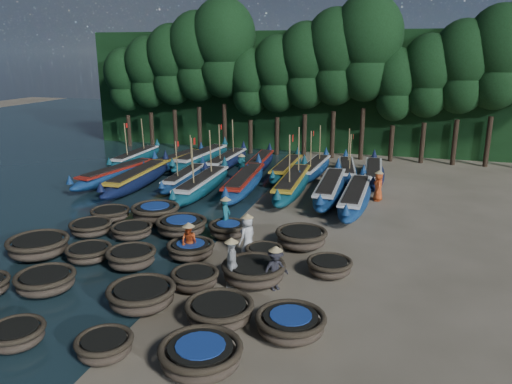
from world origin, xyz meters
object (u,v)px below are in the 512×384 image
(long_boat_2, at_px, (138,178))
(long_boat_5, at_px, (244,182))
(fisherman_5, at_px, (242,168))
(coracle_3, at_px, (104,346))
(long_boat_14, at_px, (286,169))
(coracle_6, at_px, (46,281))
(fisherman_3, at_px, (275,268))
(coracle_8, at_px, (219,311))
(long_boat_7, at_px, (330,188))
(coracle_11, at_px, (89,253))
(coracle_19, at_px, (329,267))
(long_boat_4, at_px, (202,185))
(long_boat_8, at_px, (355,197))
(long_boat_16, at_px, (347,170))
(coracle_23, at_px, (228,229))
(fisherman_4, at_px, (232,262))
(long_boat_17, at_px, (373,174))
(coracle_24, at_px, (301,237))
(coracle_10, at_px, (38,246))
(coracle_7, at_px, (142,295))
(long_boat_11, at_px, (201,158))
(coracle_2, at_px, (16,335))
(fisherman_1, at_px, (226,214))
(coracle_15, at_px, (91,228))
(coracle_20, at_px, (110,214))
(long_boat_12, at_px, (226,161))
(coracle_22, at_px, (181,226))
(long_boat_9, at_px, (136,157))
(coracle_4, at_px, (201,355))
(fisherman_6, at_px, (378,185))
(coracle_14, at_px, (254,272))
(coracle_13, at_px, (195,279))
(coracle_12, at_px, (131,257))
(long_boat_15, at_px, (314,169))
(long_boat_6, at_px, (292,184))
(coracle_21, at_px, (155,212))
(coracle_18, at_px, (264,253))
(coracle_9, at_px, (291,324))

(long_boat_2, bearing_deg, long_boat_5, 5.29)
(long_boat_2, relative_size, fisherman_5, 4.58)
(coracle_3, bearing_deg, long_boat_14, 89.67)
(coracle_6, xyz_separation_m, fisherman_3, (7.86, 2.46, 0.43))
(coracle_8, relative_size, long_boat_7, 0.25)
(coracle_11, relative_size, coracle_19, 1.05)
(long_boat_4, xyz_separation_m, long_boat_8, (9.12, -0.08, 0.00))
(coracle_11, relative_size, long_boat_16, 0.25)
(coracle_23, bearing_deg, fisherman_4, -69.10)
(long_boat_17, bearing_deg, coracle_24, -103.24)
(coracle_8, distance_m, coracle_10, 9.61)
(coracle_7, distance_m, long_boat_11, 21.62)
(coracle_3, xyz_separation_m, long_boat_14, (0.13, 22.18, 0.17))
(coracle_23, height_order, long_boat_17, long_boat_17)
(coracle_7, bearing_deg, long_boat_16, 77.11)
(coracle_2, distance_m, fisherman_1, 10.96)
(coracle_15, xyz_separation_m, coracle_24, (9.76, 1.28, 0.08))
(coracle_20, bearing_deg, coracle_11, -67.50)
(long_boat_12, distance_m, fisherman_1, 13.67)
(coracle_22, height_order, long_boat_12, long_boat_12)
(long_boat_9, bearing_deg, coracle_23, -48.07)
(coracle_4, distance_m, coracle_10, 10.87)
(coracle_8, xyz_separation_m, long_boat_8, (2.93, 13.64, 0.16))
(fisherman_6, bearing_deg, coracle_15, -61.90)
(coracle_14, bearing_deg, coracle_20, 152.24)
(coracle_8, relative_size, coracle_14, 0.77)
(coracle_13, distance_m, long_boat_9, 21.96)
(coracle_24, relative_size, long_boat_12, 0.34)
(long_boat_9, bearing_deg, long_boat_12, 3.79)
(coracle_4, relative_size, coracle_14, 0.80)
(long_boat_9, distance_m, long_boat_12, 7.14)
(coracle_12, height_order, long_boat_2, long_boat_2)
(fisherman_1, bearing_deg, long_boat_17, -25.68)
(long_boat_15, relative_size, long_boat_16, 1.06)
(coracle_14, xyz_separation_m, fisherman_3, (0.90, -0.30, 0.38))
(long_boat_6, bearing_deg, fisherman_1, -103.50)
(coracle_4, distance_m, coracle_24, 9.44)
(coracle_14, relative_size, coracle_21, 0.96)
(coracle_6, bearing_deg, coracle_23, 57.15)
(long_boat_4, bearing_deg, coracle_7, -76.80)
(coracle_21, bearing_deg, coracle_10, -115.49)
(coracle_12, distance_m, coracle_24, 7.27)
(coracle_12, height_order, long_boat_15, long_boat_15)
(coracle_6, relative_size, coracle_18, 1.34)
(coracle_3, distance_m, fisherman_5, 19.94)
(coracle_24, distance_m, long_boat_11, 17.35)
(coracle_19, bearing_deg, long_boat_2, 144.91)
(coracle_9, xyz_separation_m, coracle_10, (-11.47, 2.97, 0.06))
(coracle_10, bearing_deg, coracle_4, -29.08)
(coracle_9, height_order, long_boat_14, long_boat_14)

